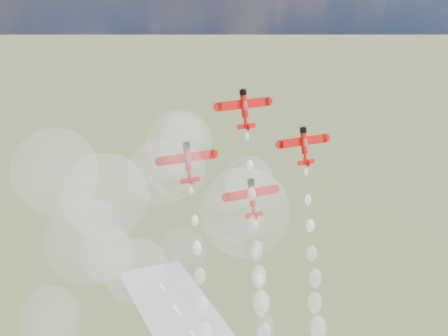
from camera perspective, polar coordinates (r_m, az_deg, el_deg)
name	(u,v)px	position (r m, az deg, el deg)	size (l,w,h in m)	color
plane_lead	(244,108)	(140.67, 1.88, 5.51)	(12.62, 4.63, 8.89)	red
plane_left	(188,162)	(136.15, -3.32, 0.58)	(12.62, 4.63, 8.89)	red
plane_right	(304,145)	(148.18, 7.34, 2.10)	(12.62, 4.63, 8.89)	red
plane_slot	(252,197)	(143.13, 2.59, -2.68)	(12.62, 4.63, 8.89)	red
smoke_trail_lead	(264,333)	(152.82, 3.71, -14.84)	(5.77, 16.94, 60.64)	white
drifted_smoke_cloud	(140,212)	(146.65, -7.65, -3.99)	(64.64, 38.78, 55.25)	white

